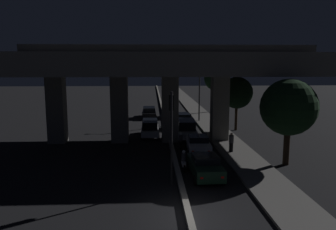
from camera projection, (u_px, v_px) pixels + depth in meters
The scene contains 18 objects.
ground_plane at pixel (189, 219), 15.83m from camera, with size 200.00×200.00×0.00m, color black.
median_divider at pixel (163, 112), 50.36m from camera, with size 0.34×126.00×0.30m, color gray.
sidewalk_right at pixel (205, 120), 43.73m from camera, with size 2.96×126.00×0.16m, color #5B5956.
elevated_overpass at pixel (168, 68), 30.85m from camera, with size 27.88×13.07×9.23m.
traffic_light_left_of_median at pixel (171, 122), 19.72m from camera, with size 0.30×0.49×5.80m.
street_lamp at pixel (197, 87), 41.95m from camera, with size 2.36×0.32×7.69m.
car_dark_green_lead at pixel (205, 166), 21.55m from camera, with size 2.08×4.46×1.54m.
car_white_second at pixel (198, 144), 27.40m from camera, with size 2.06×4.32×1.52m.
car_silver_third at pixel (186, 129), 32.90m from camera, with size 2.14×4.30×1.88m.
car_dark_green_fourth at pixel (182, 120), 38.53m from camera, with size 2.06×4.00×1.71m.
car_white_lead_oncoming at pixel (150, 128), 33.95m from camera, with size 1.90×4.46×1.70m.
car_black_second_oncoming at pixel (149, 112), 46.01m from camera, with size 2.07×4.72×1.47m.
motorcycle_white_filtering_near at pixel (184, 161), 23.10m from camera, with size 0.32×1.87×1.43m.
motorcycle_black_filtering_mid at pixel (181, 142), 29.04m from camera, with size 0.34×1.89×1.44m.
pedestrian_on_sidewalk at pixel (231, 142), 27.27m from camera, with size 0.40×0.40×1.62m.
roadside_tree_kerbside_near at pixel (289, 107), 23.75m from camera, with size 4.13×4.13×6.38m.
roadside_tree_kerbside_mid at pixel (237, 93), 36.60m from camera, with size 3.56×3.56×6.04m.
roadside_tree_kerbside_far at pixel (216, 79), 50.51m from camera, with size 3.82×3.82×7.19m.
Camera 1 is at (-1.74, -14.81, 7.37)m, focal length 35.00 mm.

